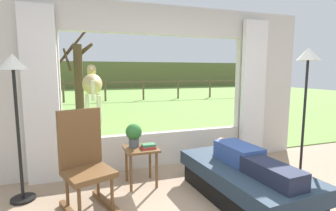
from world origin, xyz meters
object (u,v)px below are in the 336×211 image
(reclining_person, at_px, (248,159))
(horse, at_px, (92,84))
(potted_plant, at_px, (134,134))
(pasture_tree, at_px, (78,74))
(recliner_sofa, at_px, (245,182))
(side_table, at_px, (141,154))
(floor_lamp_right, at_px, (307,73))
(rocking_chair, at_px, (85,161))
(book_stack, at_px, (148,146))
(floor_lamp_left, at_px, (14,84))

(reclining_person, xyz_separation_m, horse, (-1.50, 5.45, 0.63))
(potted_plant, xyz_separation_m, pasture_tree, (-0.73, 6.91, 0.72))
(reclining_person, xyz_separation_m, pasture_tree, (-1.90, 7.82, 0.90))
(recliner_sofa, height_order, horse, horse)
(side_table, distance_m, floor_lamp_right, 2.63)
(reclining_person, relative_size, side_table, 2.76)
(rocking_chair, distance_m, book_stack, 0.88)
(rocking_chair, relative_size, floor_lamp_left, 0.65)
(horse, bearing_deg, floor_lamp_left, -101.35)
(book_stack, bearing_deg, floor_lamp_right, -8.76)
(book_stack, bearing_deg, reclining_person, -38.16)
(rocking_chair, xyz_separation_m, side_table, (0.73, 0.40, -0.12))
(reclining_person, xyz_separation_m, side_table, (-1.09, 0.85, -0.10))
(rocking_chair, relative_size, horse, 0.62)
(rocking_chair, bearing_deg, recliner_sofa, -33.19)
(book_stack, relative_size, pasture_tree, 0.06)
(reclining_person, height_order, side_table, reclining_person)
(recliner_sofa, distance_m, floor_lamp_right, 1.85)
(potted_plant, xyz_separation_m, book_stack, (0.17, -0.12, -0.16))
(book_stack, distance_m, floor_lamp_left, 1.76)
(side_table, relative_size, book_stack, 2.57)
(floor_lamp_left, bearing_deg, book_stack, -3.61)
(floor_lamp_left, height_order, floor_lamp_right, floor_lamp_right)
(recliner_sofa, xyz_separation_m, rocking_chair, (-1.82, 0.40, 0.33))
(floor_lamp_left, relative_size, pasture_tree, 0.55)
(reclining_person, distance_m, rocking_chair, 1.87)
(reclining_person, height_order, book_stack, reclining_person)
(floor_lamp_left, distance_m, pasture_tree, 6.97)
(potted_plant, relative_size, floor_lamp_right, 0.17)
(floor_lamp_right, bearing_deg, side_table, 170.04)
(book_stack, distance_m, horse, 4.73)
(recliner_sofa, height_order, reclining_person, reclining_person)
(floor_lamp_left, height_order, pasture_tree, pasture_tree)
(pasture_tree, bearing_deg, rocking_chair, -89.35)
(rocking_chair, bearing_deg, floor_lamp_right, -20.97)
(reclining_person, xyz_separation_m, floor_lamp_left, (-2.54, 0.88, 0.88))
(floor_lamp_left, bearing_deg, potted_plant, 1.16)
(side_table, bearing_deg, rocking_chair, -151.18)
(recliner_sofa, height_order, floor_lamp_right, floor_lamp_right)
(potted_plant, distance_m, book_stack, 0.26)
(rocking_chair, xyz_separation_m, horse, (0.32, 5.00, 0.61))
(reclining_person, bearing_deg, floor_lamp_left, 156.54)
(potted_plant, distance_m, horse, 4.57)
(side_table, relative_size, potted_plant, 1.63)
(potted_plant, relative_size, pasture_tree, 0.10)
(reclining_person, distance_m, book_stack, 1.27)
(potted_plant, xyz_separation_m, floor_lamp_left, (-1.36, -0.03, 0.70))
(pasture_tree, bearing_deg, reclining_person, -76.35)
(rocking_chair, height_order, potted_plant, rocking_chair)
(recliner_sofa, bearing_deg, reclining_person, -94.24)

